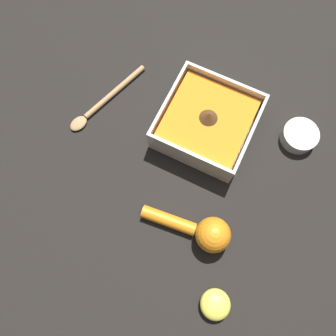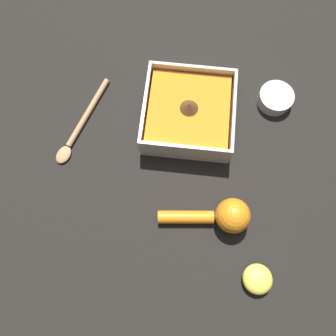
# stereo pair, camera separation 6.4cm
# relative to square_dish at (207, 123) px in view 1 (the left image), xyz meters

# --- Properties ---
(ground_plane) EXTENTS (4.00, 4.00, 0.00)m
(ground_plane) POSITION_rel_square_dish_xyz_m (-0.01, 0.01, -0.03)
(ground_plane) COLOR black
(square_dish) EXTENTS (0.18, 0.18, 0.07)m
(square_dish) POSITION_rel_square_dish_xyz_m (0.00, 0.00, 0.00)
(square_dish) COLOR silver
(square_dish) RESTS_ON ground_plane
(spice_bowl) EXTENTS (0.07, 0.07, 0.03)m
(spice_bowl) POSITION_rel_square_dish_xyz_m (0.06, -0.18, -0.01)
(spice_bowl) COLOR silver
(spice_bowl) RESTS_ON ground_plane
(lemon_squeezer) EXTENTS (0.07, 0.17, 0.07)m
(lemon_squeezer) POSITION_rel_square_dish_xyz_m (-0.20, -0.08, 0.00)
(lemon_squeezer) COLOR orange
(lemon_squeezer) RESTS_ON ground_plane
(lemon_half) EXTENTS (0.05, 0.05, 0.03)m
(lemon_half) POSITION_rel_square_dish_xyz_m (-0.31, -0.16, -0.01)
(lemon_half) COLOR #EFDB4C
(lemon_half) RESTS_ON ground_plane
(wooden_spoon) EXTENTS (0.21, 0.09, 0.01)m
(wooden_spoon) POSITION_rel_square_dish_xyz_m (-0.04, 0.22, -0.02)
(wooden_spoon) COLOR tan
(wooden_spoon) RESTS_ON ground_plane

